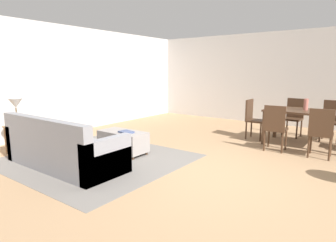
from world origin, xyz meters
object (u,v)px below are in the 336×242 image
Objects in this scene: dining_table at (306,115)px; dining_chair_far_right at (332,118)px; vase_centerpiece at (306,104)px; table_lamp at (16,104)px; dining_chair_head_west at (253,117)px; dining_chair_far_left at (294,115)px; book_on_ottoman at (126,132)px; dining_chair_near_right at (321,130)px; side_table at (18,131)px; dining_chair_near_left at (275,125)px; couch at (63,150)px; ottoman_table at (123,141)px.

dining_table is 1.73× the size of dining_chair_far_right.
dining_table is 0.22m from vase_centerpiece.
table_lamp reaches higher than dining_chair_head_west.
dining_chair_far_left is 0.81m from dining_chair_far_right.
vase_centerpiece is at bearing 48.11° from book_on_ottoman.
book_on_ottoman is at bearing -146.28° from dining_chair_near_right.
side_table is at bearing 0.00° from table_lamp.
dining_table reaches higher than side_table.
side_table is 0.34× the size of dining_table.
dining_chair_near_left is 1.00× the size of dining_chair_near_right.
dining_chair_far_right is (0.81, 0.01, 0.00)m from dining_chair_far_left.
book_on_ottoman is at bearing -131.89° from vase_centerpiece.
dining_chair_far_left is at bearing -178.96° from dining_chair_far_right.
side_table is at bearing -134.96° from dining_chair_far_right.
dining_chair_far_left is (3.91, 4.71, -0.43)m from table_lamp.
dining_table is (4.34, 3.90, -0.28)m from table_lamp.
couch is 1.38× the size of dining_table.
book_on_ottoman is at bearing -116.97° from dining_chair_head_west.
vase_centerpiece reaches higher than dining_chair_head_west.
dining_chair_far_left and dining_chair_far_right have the same top height.
dining_chair_near_left reaches higher than couch.
vase_centerpiece is at bearing 138.37° from dining_table.
couch is at bearing -129.92° from dining_chair_near_left.
dining_chair_far_right is at bearing 29.01° from dining_chair_head_west.
table_lamp is (-1.64, -1.18, 0.71)m from ottoman_table.
side_table is 0.59× the size of dining_chair_far_right.
dining_chair_near_left is 1.09m from dining_chair_head_west.
vase_centerpiece reaches higher than dining_table.
book_on_ottoman is (-2.15, -1.96, -0.07)m from dining_chair_near_left.
dining_table is 6.56× the size of vase_centerpiece.
dining_chair_head_west is at bearing 60.05° from ottoman_table.
table_lamp reaches higher than vase_centerpiece.
side_table is at bearing -146.95° from dining_chair_near_right.
ottoman_table is 2.03m from side_table.
table_lamp is at bearing -129.72° from dining_chair_far_left.
dining_chair_far_right is at bearing 91.14° from dining_chair_near_right.
dining_chair_far_left is at bearing 50.28° from side_table.
dining_chair_far_left is 1.00× the size of dining_chair_head_west.
table_lamp reaches higher than side_table.
side_table is 1.03× the size of table_lamp.
couch is at bearing -102.15° from ottoman_table.
dining_chair_near_left is at bearing 37.97° from table_lamp.
dining_chair_near_right is 3.55m from book_on_ottoman.
book_on_ottoman reaches higher than ottoman_table.
dining_table is 1.73× the size of dining_chair_near_left.
table_lamp is at bearing -146.95° from dining_chair_near_right.
ottoman_table is 1.04× the size of dining_chair_far_right.
book_on_ottoman is (-2.12, -3.59, -0.07)m from dining_chair_far_left.
table_lamp is 0.57× the size of dining_chair_near_right.
side_table is 0.59× the size of dining_chair_head_west.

